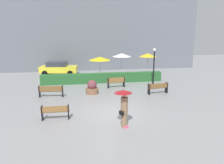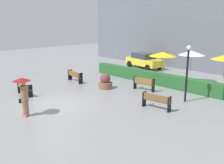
# 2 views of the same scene
# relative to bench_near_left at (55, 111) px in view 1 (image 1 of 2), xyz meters

# --- Properties ---
(ground_plane) EXTENTS (60.00, 60.00, 0.00)m
(ground_plane) POSITION_rel_bench_near_left_xyz_m (3.35, 0.48, -0.50)
(ground_plane) COLOR gray
(bench_near_left) EXTENTS (1.62, 0.39, 0.84)m
(bench_near_left) POSITION_rel_bench_near_left_xyz_m (0.00, 0.00, 0.00)
(bench_near_left) COLOR olive
(bench_near_left) RESTS_ON ground
(bench_back_row) EXTENTS (1.65, 0.58, 0.93)m
(bench_back_row) POSITION_rel_bench_near_left_xyz_m (4.86, 6.76, 0.04)
(bench_back_row) COLOR olive
(bench_back_row) RESTS_ON ground
(bench_far_left) EXTENTS (1.91, 0.55, 0.89)m
(bench_far_left) POSITION_rel_bench_near_left_xyz_m (-0.69, 4.66, 0.03)
(bench_far_left) COLOR brown
(bench_far_left) RESTS_ON ground
(bench_far_right) EXTENTS (1.75, 0.59, 0.88)m
(bench_far_right) POSITION_rel_bench_near_left_xyz_m (7.85, 4.18, 0.02)
(bench_far_right) COLOR brown
(bench_far_right) RESTS_ON ground
(pedestrian_with_umbrella) EXTENTS (0.93, 0.93, 2.08)m
(pedestrian_with_umbrella) POSITION_rel_bench_near_left_xyz_m (3.68, -1.69, 0.82)
(pedestrian_with_umbrella) COLOR #8C6B4C
(pedestrian_with_umbrella) RESTS_ON ground
(planter_pot) EXTENTS (1.03, 1.03, 1.13)m
(planter_pot) POSITION_rel_bench_near_left_xyz_m (2.54, 5.12, -0.02)
(planter_pot) COLOR brown
(planter_pot) RESTS_ON ground
(lamp_post) EXTENTS (0.28, 0.28, 3.50)m
(lamp_post) POSITION_rel_bench_near_left_xyz_m (8.31, 6.61, 1.67)
(lamp_post) COLOR black
(lamp_post) RESTS_ON ground
(patio_umbrella_yellow) EXTENTS (2.28, 2.28, 2.38)m
(patio_umbrella_yellow) POSITION_rel_bench_near_left_xyz_m (3.80, 10.50, 1.69)
(patio_umbrella_yellow) COLOR silver
(patio_umbrella_yellow) RESTS_ON ground
(patio_umbrella_white) EXTENTS (2.01, 2.01, 2.66)m
(patio_umbrella_white) POSITION_rel_bench_near_left_xyz_m (6.22, 10.86, 1.98)
(patio_umbrella_white) COLOR silver
(patio_umbrella_white) RESTS_ON ground
(patio_umbrella_yellow_far) EXTENTS (1.87, 1.87, 2.65)m
(patio_umbrella_yellow_far) POSITION_rel_bench_near_left_xyz_m (8.99, 10.45, 1.96)
(patio_umbrella_yellow_far) COLOR silver
(patio_umbrella_yellow_far) RESTS_ON ground
(hedge_strip) EXTENTS (11.92, 0.70, 0.94)m
(hedge_strip) POSITION_rel_bench_near_left_xyz_m (3.89, 8.88, -0.03)
(hedge_strip) COLOR #28602D
(hedge_strip) RESTS_ON ground
(building_facade) EXTENTS (28.00, 1.20, 9.22)m
(building_facade) POSITION_rel_bench_near_left_xyz_m (3.35, 16.48, 4.11)
(building_facade) COLOR slate
(building_facade) RESTS_ON ground
(parked_car) EXTENTS (4.41, 2.47, 1.57)m
(parked_car) POSITION_rel_bench_near_left_xyz_m (-0.69, 13.70, 0.31)
(parked_car) COLOR yellow
(parked_car) RESTS_ON ground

